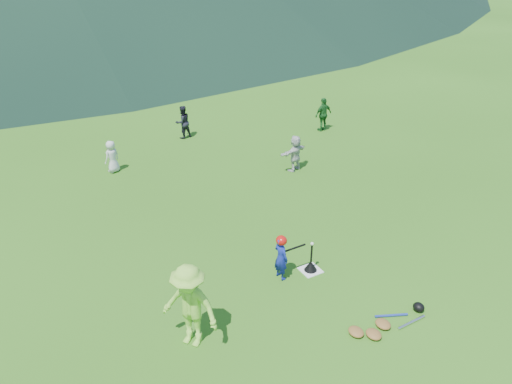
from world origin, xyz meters
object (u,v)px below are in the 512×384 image
(fielder_c, at_px, (323,114))
(fielder_d, at_px, (295,153))
(fielder_a, at_px, (112,157))
(home_plate, at_px, (310,270))
(equipment_pile, at_px, (384,324))
(adult_coach, at_px, (190,306))
(batter_child, at_px, (281,258))
(batting_tee, at_px, (311,266))
(fielder_b, at_px, (183,122))

(fielder_c, relative_size, fielder_d, 1.10)
(fielder_a, height_order, fielder_d, fielder_d)
(fielder_d, bearing_deg, home_plate, 45.15)
(home_plate, bearing_deg, fielder_a, 107.81)
(fielder_a, xyz_separation_m, equipment_pile, (2.58, -9.72, -0.46))
(home_plate, relative_size, adult_coach, 0.26)
(batter_child, height_order, batting_tee, batter_child)
(fielder_d, bearing_deg, adult_coach, 27.34)
(home_plate, distance_m, fielder_d, 5.44)
(fielder_b, bearing_deg, batting_tee, 76.29)
(home_plate, height_order, batter_child, batter_child)
(fielder_d, bearing_deg, fielder_b, -80.33)
(batter_child, relative_size, batting_tee, 1.57)
(fielder_b, bearing_deg, fielder_d, 105.08)
(home_plate, bearing_deg, fielder_d, 59.91)
(fielder_b, xyz_separation_m, fielder_d, (2.02, -4.44, -0.02))
(fielder_a, bearing_deg, equipment_pile, 80.47)
(fielder_a, relative_size, fielder_c, 0.81)
(batter_child, bearing_deg, fielder_c, -49.46)
(fielder_b, bearing_deg, fielder_c, 148.78)
(fielder_a, distance_m, equipment_pile, 10.07)
(fielder_a, relative_size, fielder_b, 0.85)
(equipment_pile, bearing_deg, home_plate, 94.45)
(fielder_a, distance_m, fielder_b, 3.50)
(fielder_a, bearing_deg, fielder_d, 126.72)
(fielder_b, distance_m, batting_tee, 9.16)
(adult_coach, height_order, batting_tee, adult_coach)
(batter_child, relative_size, fielder_b, 0.87)
(fielder_b, xyz_separation_m, equipment_pile, (-0.52, -11.34, -0.55))
(fielder_b, xyz_separation_m, batting_tee, (-0.70, -9.12, -0.49))
(home_plate, xyz_separation_m, fielder_a, (-2.41, 7.51, 0.52))
(fielder_b, relative_size, equipment_pile, 0.69)
(fielder_d, height_order, equipment_pile, fielder_d)
(batting_tee, xyz_separation_m, equipment_pile, (0.17, -2.22, -0.06))
(home_plate, bearing_deg, equipment_pile, -85.55)
(batter_child, bearing_deg, fielder_d, -44.16)
(fielder_b, height_order, fielder_c, fielder_c)
(home_plate, bearing_deg, fielder_c, 51.52)
(adult_coach, bearing_deg, fielder_a, 138.24)
(home_plate, height_order, fielder_a, fielder_a)
(home_plate, distance_m, fielder_b, 9.17)
(fielder_b, relative_size, fielder_d, 1.04)
(home_plate, bearing_deg, adult_coach, -167.71)
(batting_tee, distance_m, equipment_pile, 2.22)
(batter_child, xyz_separation_m, fielder_d, (3.44, 4.54, 0.06))
(adult_coach, relative_size, fielder_d, 1.47)
(batter_child, bearing_deg, fielder_a, 5.84)
(adult_coach, bearing_deg, equipment_pile, 30.34)
(adult_coach, relative_size, equipment_pile, 0.97)
(batter_child, bearing_deg, equipment_pile, -165.98)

